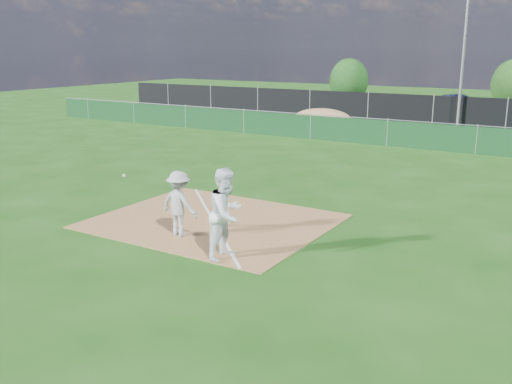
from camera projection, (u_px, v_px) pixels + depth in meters
ground at (345, 164)px, 22.76m from camera, size 90.00×90.00×0.00m
infield_dirt at (213, 221)px, 15.32m from camera, size 6.00×5.00×0.02m
foul_line at (213, 221)px, 15.32m from camera, size 5.01×5.01×0.01m
green_fence at (387, 133)px, 26.73m from camera, size 44.00×0.05×1.20m
dirt_mound at (322, 119)px, 32.16m from camera, size 3.38×2.60×1.17m
black_fence at (433, 111)px, 33.26m from camera, size 46.00×0.04×1.80m
parking_lot at (452, 117)px, 37.61m from camera, size 46.00×9.00×0.01m
light_pole at (463, 57)px, 31.49m from camera, size 0.16×0.16×8.00m
first_base at (220, 222)px, 15.09m from camera, size 0.50×0.50×0.08m
play_at_first at (179, 204)px, 13.96m from camera, size 2.52×0.66×1.62m
runner at (227, 214)px, 12.46m from camera, size 0.78×1.00×2.04m
car_left at (369, 102)px, 40.67m from camera, size 4.32×2.66×1.37m
car_mid at (458, 106)px, 37.36m from camera, size 4.67×2.59×1.46m
car_right at (505, 111)px, 35.85m from camera, size 4.37×1.99×1.24m
tree_left at (349, 81)px, 45.37m from camera, size 3.07×3.07×3.64m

